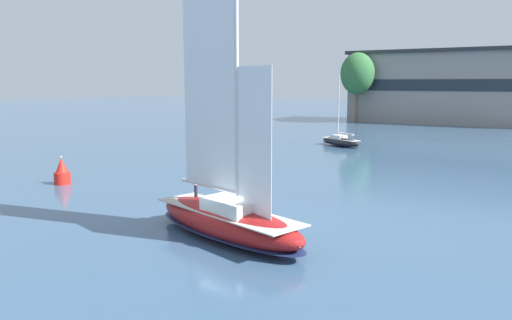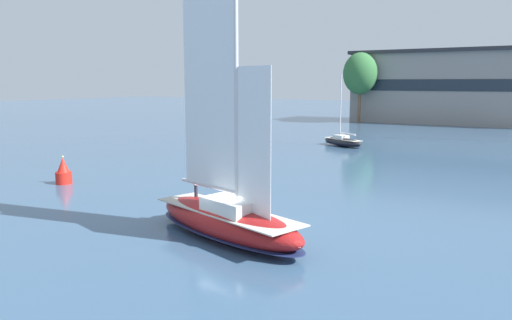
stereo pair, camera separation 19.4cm
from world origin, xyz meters
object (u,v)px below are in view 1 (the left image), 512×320
at_px(sailboat_main, 227,217).
at_px(sailboat_moored_outer_mooring, 340,141).
at_px(tree_shore_right, 358,74).
at_px(channel_buoy, 62,173).

height_order(sailboat_main, sailboat_moored_outer_mooring, sailboat_main).
height_order(tree_shore_right, sailboat_moored_outer_mooring, tree_shore_right).
bearing_deg(sailboat_moored_outer_mooring, tree_shore_right, 107.13).
bearing_deg(channel_buoy, sailboat_moored_outer_mooring, 73.82).
distance_m(tree_shore_right, sailboat_moored_outer_mooring, 40.96).
bearing_deg(sailboat_moored_outer_mooring, sailboat_main, -76.58).
distance_m(sailboat_moored_outer_mooring, channel_buoy, 36.70).
bearing_deg(sailboat_main, tree_shore_right, 105.25).
bearing_deg(tree_shore_right, sailboat_main, -74.75).
distance_m(sailboat_main, channel_buoy, 20.38).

